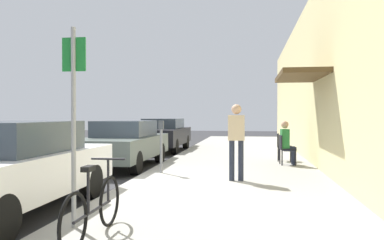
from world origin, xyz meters
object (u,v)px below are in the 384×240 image
Objects in this scene: parking_meter at (161,143)px; bicycle_0 at (94,208)px; pedestrian_standing at (236,136)px; cafe_chair_1 at (282,145)px; parked_car_0 at (9,167)px; parked_car_2 at (163,134)px; parked_car_1 at (124,143)px; cafe_chair_0 at (285,148)px; street_sign at (74,111)px; seated_patron_0 at (287,141)px.

bicycle_0 is (0.39, -5.19, -0.41)m from parking_meter.
cafe_chair_1 is at bearing 71.63° from pedestrian_standing.
parked_car_0 reaches higher than parked_car_2.
parking_meter is 5.22m from bicycle_0.
parked_car_2 reaches higher than parked_car_1.
parked_car_0 is 5.06× the size of cafe_chair_0.
street_sign reaches higher than cafe_chair_1.
seated_patron_0 is at bearing 51.12° from parked_car_0.
parked_car_2 is 2.57× the size of bicycle_0.
bicycle_0 is 1.97× the size of cafe_chair_1.
pedestrian_standing is (-1.31, -3.00, 0.50)m from cafe_chair_0.
cafe_chair_0 is 3.31m from pedestrian_standing.
street_sign is (1.50, -6.49, 0.91)m from parked_car_1.
street_sign is at bearing -116.99° from pedestrian_standing.
parking_meter reaches higher than cafe_chair_0.
parked_car_2 reaches higher than seated_patron_0.
pedestrian_standing is (-1.37, -3.01, 0.30)m from seated_patron_0.
cafe_chair_0 is at bearing 66.36° from pedestrian_standing.
parking_meter is 1.02× the size of seated_patron_0.
parked_car_1 is 1.69× the size of street_sign.
parking_meter is 0.78× the size of pedestrian_standing.
cafe_chair_1 is (2.84, 8.23, 0.14)m from bicycle_0.
parked_car_0 is at bearing -128.56° from cafe_chair_0.
parked_car_1 is at bearing 103.02° from street_sign.
parking_meter reaches higher than parked_car_2.
street_sign reaches higher than cafe_chair_0.
parked_car_1 reaches higher than cafe_chair_1.
parked_car_0 is at bearing -90.00° from parked_car_1.
parked_car_0 is 1.94m from street_sign.
parked_car_1 is at bearing 105.74° from bicycle_0.
cafe_chair_0 is 1.00× the size of cafe_chair_1.
parked_car_0 is 4.21m from parking_meter.
parked_car_1 is at bearing -175.43° from cafe_chair_0.
street_sign is 1.52× the size of bicycle_0.
parked_car_0 is 10.91m from parked_car_2.
bicycle_0 is 1.01× the size of pedestrian_standing.
pedestrian_standing is at bearing -114.55° from seated_patron_0.
parking_meter is (1.55, 3.91, 0.13)m from parked_car_0.
parked_car_2 is at bearing 140.40° from cafe_chair_1.
parking_meter reaches higher than bicycle_0.
street_sign reaches higher than pedestrian_standing.
parked_car_2 is at bearing 97.26° from street_sign.
street_sign is at bearing -115.55° from cafe_chair_0.
pedestrian_standing is (1.92, -0.91, 0.23)m from parking_meter.
bicycle_0 is at bearing -74.26° from parked_car_1.
pedestrian_standing reaches higher than parked_car_2.
bicycle_0 is at bearing -109.05° from cafe_chair_1.
bicycle_0 is 1.97× the size of cafe_chair_0.
seated_patron_0 is at bearing 68.28° from bicycle_0.
parked_car_2 is 7.17m from parking_meter.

